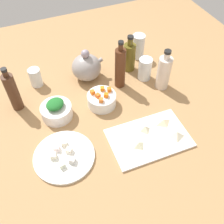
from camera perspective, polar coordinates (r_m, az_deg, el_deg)
The scene contains 30 objects.
tabletop at distance 113.84cm, azimuth 0.00°, elevation -2.14°, with size 190.00×190.00×3.00cm, color #A97E4F.
cutting_board at distance 107.20cm, azimuth 8.14°, elevation -5.70°, with size 32.18×20.71×1.00cm, color white.
plate_tofu at distance 102.97cm, azimuth -10.51°, elevation -9.60°, with size 23.74×23.74×1.20cm, color white.
bowl_greens at distance 114.32cm, azimuth -12.11°, elevation 0.14°, with size 13.45×13.45×5.92cm, color white.
bowl_carrots at distance 116.59cm, azimuth -2.29°, elevation 2.72°, with size 12.96×12.96×5.86cm, color white.
teapot at distance 128.15cm, azimuth -5.64°, elevation 9.86°, with size 15.94×14.22×16.49cm.
bottle_0 at distance 132.49cm, azimuth 3.86°, elevation 12.18°, with size 6.06×6.06×19.39cm.
bottle_1 at distance 118.31cm, azimuth -21.10°, elevation 4.20°, with size 4.92×4.92×22.35cm.
bottle_2 at distance 120.79cm, azimuth 1.82°, elevation 9.77°, with size 4.95×4.95×24.79cm.
bottle_3 at distance 123.62cm, azimuth 11.37°, elevation 8.62°, with size 6.31×6.31×20.81cm.
drinking_glass_0 at distance 130.17cm, azimuth -16.54°, elevation 7.35°, with size 5.78×5.78×9.23cm, color white.
drinking_glass_1 at distance 129.02cm, azimuth 7.28°, elevation 9.45°, with size 6.53×6.53×11.38cm, color white.
drinking_glass_2 at distance 142.03cm, azimuth 5.81°, elevation 14.23°, with size 6.64×6.64×13.12cm, color white.
carrot_cube_0 at distance 113.19cm, azimuth -1.30°, elevation 3.75°, with size 1.80×1.80×1.80cm, color orange.
carrot_cube_1 at distance 113.08cm, azimuth -3.14°, elevation 3.62°, with size 1.80×1.80×1.80cm, color orange.
carrot_cube_2 at distance 114.78cm, azimuth -4.35°, elevation 4.39°, with size 1.80×1.80×1.80cm, color orange.
carrot_cube_3 at distance 116.09cm, azimuth -2.15°, elevation 5.16°, with size 1.80×1.80×1.80cm, color orange.
carrot_cube_4 at distance 111.13cm, azimuth -2.45°, elevation 2.63°, with size 1.80×1.80×1.80cm, color orange.
carrot_cube_5 at distance 115.64cm, azimuth -0.61°, elevation 4.98°, with size 1.80×1.80×1.80cm, color orange.
chopped_greens_mound at distance 110.97cm, azimuth -12.48°, elevation 1.70°, with size 7.85×6.99×3.28cm, color #216F2A.
tofu_cube_0 at distance 102.09cm, azimuth -9.45°, elevation -8.32°, with size 2.20×2.20×2.20cm, color white.
tofu_cube_1 at distance 99.60cm, azimuth -8.81°, elevation -10.46°, with size 2.20×2.20×2.20cm, color silver.
tofu_cube_2 at distance 103.53cm, azimuth -12.18°, elevation -7.81°, with size 2.20×2.20×2.20cm, color white.
tofu_cube_3 at distance 101.86cm, azimuth -12.83°, elevation -9.45°, with size 2.20×2.20×2.20cm, color white.
tofu_cube_4 at distance 99.27cm, azimuth -11.08°, elevation -11.37°, with size 2.20×2.20×2.20cm, color white.
tofu_cube_5 at distance 104.25cm, azimuth -10.55°, elevation -6.79°, with size 2.20×2.20×2.20cm, color white.
dumpling_0 at distance 108.40cm, azimuth 14.10°, elevation -4.74°, with size 5.10×5.01×2.44cm, color beige.
dumpling_1 at distance 103.11cm, azimuth 5.96°, elevation -7.04°, with size 4.04×3.64×2.16cm, color beige.
dumpling_2 at distance 111.59cm, azimuth 11.29°, elevation -2.04°, with size 5.07×4.40×2.02cm, color beige.
dumpling_3 at distance 107.85cm, azimuth 7.33°, elevation -3.53°, with size 4.13×3.53×2.46cm, color beige.
Camera 1 is at (-27.39, -65.70, 90.35)cm, focal length 41.40 mm.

